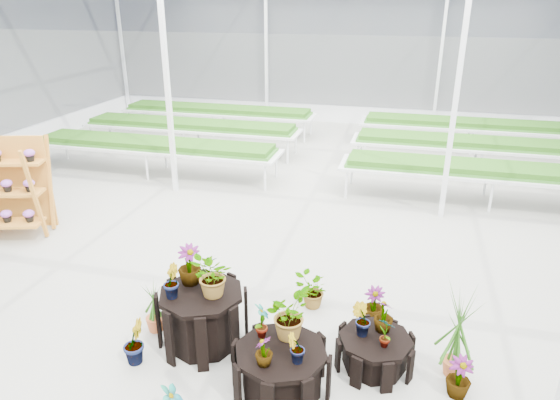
# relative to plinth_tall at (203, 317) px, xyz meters

# --- Properties ---
(ground_plane) EXTENTS (24.00, 24.00, 0.00)m
(ground_plane) POSITION_rel_plinth_tall_xyz_m (0.17, 1.06, -0.38)
(ground_plane) COLOR gray
(ground_plane) RESTS_ON ground
(greenhouse_shell) EXTENTS (18.00, 24.00, 4.50)m
(greenhouse_shell) POSITION_rel_plinth_tall_xyz_m (0.17, 1.06, 1.87)
(greenhouse_shell) COLOR white
(greenhouse_shell) RESTS_ON ground
(steel_frame) EXTENTS (18.00, 24.00, 4.50)m
(steel_frame) POSITION_rel_plinth_tall_xyz_m (0.17, 1.06, 1.87)
(steel_frame) COLOR silver
(steel_frame) RESTS_ON ground
(nursery_benches) EXTENTS (16.00, 7.00, 0.84)m
(nursery_benches) POSITION_rel_plinth_tall_xyz_m (0.17, 8.26, 0.04)
(nursery_benches) COLOR silver
(nursery_benches) RESTS_ON ground
(plinth_tall) EXTENTS (1.46, 1.46, 0.77)m
(plinth_tall) POSITION_rel_plinth_tall_xyz_m (0.00, 0.00, 0.00)
(plinth_tall) COLOR black
(plinth_tall) RESTS_ON ground
(plinth_mid) EXTENTS (1.10, 1.10, 0.58)m
(plinth_mid) POSITION_rel_plinth_tall_xyz_m (1.20, -0.60, -0.09)
(plinth_mid) COLOR black
(plinth_mid) RESTS_ON ground
(plinth_low) EXTENTS (1.20, 1.20, 0.41)m
(plinth_low) POSITION_rel_plinth_tall_xyz_m (2.20, 0.10, -0.18)
(plinth_low) COLOR black
(plinth_low) RESTS_ON ground
(nursery_plants) EXTENTS (4.26, 3.13, 1.33)m
(nursery_plants) POSITION_rel_plinth_tall_xyz_m (1.11, -0.01, 0.20)
(nursery_plants) COLOR #235012
(nursery_plants) RESTS_ON ground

